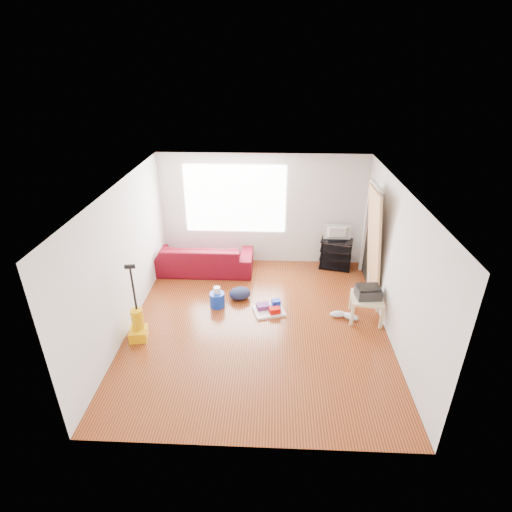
{
  "coord_description": "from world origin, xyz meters",
  "views": [
    {
      "loc": [
        0.23,
        -5.81,
        4.3
      ],
      "look_at": [
        -0.06,
        0.6,
        1.07
      ],
      "focal_mm": 28.0,
      "sensor_mm": 36.0,
      "label": 1
    }
  ],
  "objects_px": {
    "cleaning_tray": "(270,309)",
    "vacuum": "(138,325)",
    "sofa": "(203,270)",
    "bucket": "(218,306)",
    "backpack": "(240,299)",
    "tv_stand": "(336,254)",
    "side_table": "(367,301)"
  },
  "relations": [
    {
      "from": "side_table",
      "to": "sofa",
      "type": "bearing_deg",
      "value": 152.91
    },
    {
      "from": "cleaning_tray",
      "to": "vacuum",
      "type": "distance_m",
      "value": 2.38
    },
    {
      "from": "side_table",
      "to": "backpack",
      "type": "bearing_deg",
      "value": 166.73
    },
    {
      "from": "sofa",
      "to": "cleaning_tray",
      "type": "height_order",
      "value": "sofa"
    },
    {
      "from": "sofa",
      "to": "tv_stand",
      "type": "bearing_deg",
      "value": -174.78
    },
    {
      "from": "tv_stand",
      "to": "vacuum",
      "type": "height_order",
      "value": "vacuum"
    },
    {
      "from": "side_table",
      "to": "vacuum",
      "type": "distance_m",
      "value": 4.02
    },
    {
      "from": "bucket",
      "to": "backpack",
      "type": "bearing_deg",
      "value": 34.39
    },
    {
      "from": "sofa",
      "to": "backpack",
      "type": "distance_m",
      "value": 1.44
    },
    {
      "from": "bucket",
      "to": "backpack",
      "type": "xyz_separation_m",
      "value": [
        0.41,
        0.28,
        0.0
      ]
    },
    {
      "from": "sofa",
      "to": "bucket",
      "type": "distance_m",
      "value": 1.48
    },
    {
      "from": "cleaning_tray",
      "to": "bucket",
      "type": "bearing_deg",
      "value": 172.12
    },
    {
      "from": "tv_stand",
      "to": "bucket",
      "type": "bearing_deg",
      "value": -133.28
    },
    {
      "from": "bucket",
      "to": "cleaning_tray",
      "type": "xyz_separation_m",
      "value": [
        1.0,
        -0.14,
        0.06
      ]
    },
    {
      "from": "tv_stand",
      "to": "bucket",
      "type": "distance_m",
      "value": 2.98
    },
    {
      "from": "tv_stand",
      "to": "side_table",
      "type": "distance_m",
      "value": 1.96
    },
    {
      "from": "sofa",
      "to": "bucket",
      "type": "relative_size",
      "value": 7.76
    },
    {
      "from": "tv_stand",
      "to": "side_table",
      "type": "xyz_separation_m",
      "value": [
        0.3,
        -1.93,
        0.03
      ]
    },
    {
      "from": "cleaning_tray",
      "to": "sofa",
      "type": "bearing_deg",
      "value": 134.58
    },
    {
      "from": "side_table",
      "to": "bucket",
      "type": "height_order",
      "value": "side_table"
    },
    {
      "from": "sofa",
      "to": "vacuum",
      "type": "distance_m",
      "value": 2.51
    },
    {
      "from": "cleaning_tray",
      "to": "vacuum",
      "type": "xyz_separation_m",
      "value": [
        -2.21,
        -0.86,
        0.19
      ]
    },
    {
      "from": "cleaning_tray",
      "to": "vacuum",
      "type": "relative_size",
      "value": 0.47
    },
    {
      "from": "tv_stand",
      "to": "vacuum",
      "type": "relative_size",
      "value": 0.55
    },
    {
      "from": "bucket",
      "to": "vacuum",
      "type": "distance_m",
      "value": 1.59
    },
    {
      "from": "side_table",
      "to": "bucket",
      "type": "distance_m",
      "value": 2.79
    },
    {
      "from": "bucket",
      "to": "sofa",
      "type": "bearing_deg",
      "value": 110.0
    },
    {
      "from": "vacuum",
      "to": "bucket",
      "type": "bearing_deg",
      "value": 29.52
    },
    {
      "from": "backpack",
      "to": "vacuum",
      "type": "height_order",
      "value": "vacuum"
    },
    {
      "from": "side_table",
      "to": "bucket",
      "type": "relative_size",
      "value": 2.18
    },
    {
      "from": "tv_stand",
      "to": "cleaning_tray",
      "type": "xyz_separation_m",
      "value": [
        -1.44,
        -1.8,
        -0.29
      ]
    },
    {
      "from": "bucket",
      "to": "backpack",
      "type": "height_order",
      "value": "bucket"
    }
  ]
}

